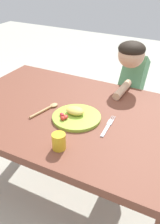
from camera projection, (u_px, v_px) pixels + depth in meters
The scene contains 7 objects.
ground_plane at pixel (75, 194), 1.81m from camera, with size 8.00×8.00×0.00m, color beige.
dining_table at pixel (74, 126), 1.51m from camera, with size 1.38×0.89×0.67m.
plate at pixel (76, 116), 1.40m from camera, with size 0.26×0.26×0.05m.
fork at pixel (108, 127), 1.33m from camera, with size 0.04×0.20×0.01m.
spoon at pixel (47, 108), 1.48m from camera, with size 0.07×0.21×0.01m.
drinking_cup at pixel (59, 141), 1.17m from camera, with size 0.06×0.06×0.08m, color gold.
person at pixel (131, 95), 1.89m from camera, with size 0.17×0.48×0.97m.
Camera 1 is at (0.61, -1.09, 1.43)m, focal length 41.95 mm.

